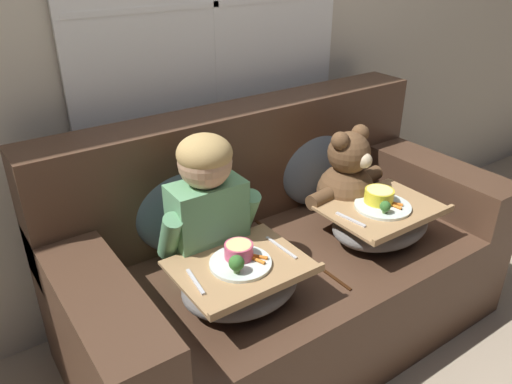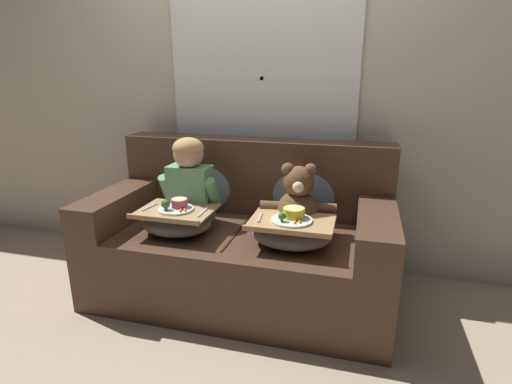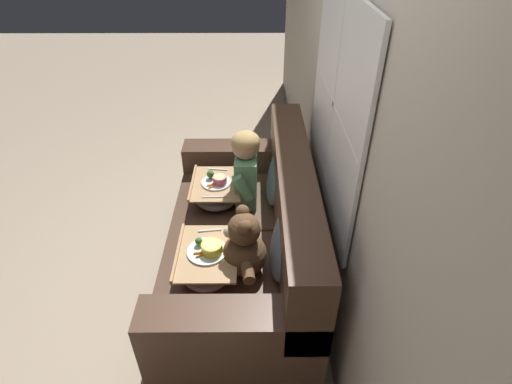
# 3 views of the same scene
# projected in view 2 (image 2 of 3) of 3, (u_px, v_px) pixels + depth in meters

# --- Properties ---
(ground_plane) EXTENTS (14.00, 14.00, 0.00)m
(ground_plane) POSITION_uv_depth(u_px,v_px,m) (241.00, 294.00, 2.64)
(ground_plane) COLOR tan
(wall_back_with_window) EXTENTS (8.00, 0.08, 2.60)m
(wall_back_with_window) POSITION_uv_depth(u_px,v_px,m) (264.00, 87.00, 2.80)
(wall_back_with_window) COLOR beige
(wall_back_with_window) RESTS_ON ground_plane
(couch) EXTENTS (1.85, 0.93, 0.97)m
(couch) POSITION_uv_depth(u_px,v_px,m) (244.00, 241.00, 2.60)
(couch) COLOR #4C3323
(couch) RESTS_ON ground_plane
(throw_pillow_behind_child) EXTENTS (0.43, 0.21, 0.45)m
(throw_pillow_behind_child) POSITION_uv_depth(u_px,v_px,m) (203.00, 182.00, 2.79)
(throw_pillow_behind_child) COLOR slate
(throw_pillow_behind_child) RESTS_ON couch
(throw_pillow_behind_teddy) EXTENTS (0.43, 0.21, 0.44)m
(throw_pillow_behind_teddy) POSITION_uv_depth(u_px,v_px,m) (304.00, 189.00, 2.61)
(throw_pillow_behind_teddy) COLOR slate
(throw_pillow_behind_teddy) RESTS_ON couch
(child_figure) EXTENTS (0.39, 0.20, 0.55)m
(child_figure) POSITION_uv_depth(u_px,v_px,m) (189.00, 176.00, 2.55)
(child_figure) COLOR #66A370
(child_figure) RESTS_ON couch
(teddy_bear) EXTENTS (0.47, 0.33, 0.43)m
(teddy_bear) POSITION_uv_depth(u_px,v_px,m) (298.00, 203.00, 2.41)
(teddy_bear) COLOR brown
(teddy_bear) RESTS_ON couch
(lap_tray_child) EXTENTS (0.45, 0.36, 0.22)m
(lap_tray_child) POSITION_uv_depth(u_px,v_px,m) (177.00, 221.00, 2.42)
(lap_tray_child) COLOR slate
(lap_tray_child) RESTS_ON child_figure
(lap_tray_teddy) EXTENTS (0.47, 0.35, 0.22)m
(lap_tray_teddy) POSITION_uv_depth(u_px,v_px,m) (291.00, 232.00, 2.24)
(lap_tray_teddy) COLOR slate
(lap_tray_teddy) RESTS_ON teddy_bear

